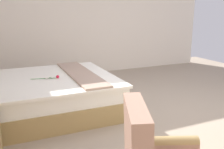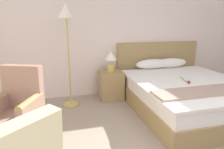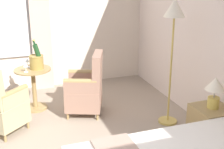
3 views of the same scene
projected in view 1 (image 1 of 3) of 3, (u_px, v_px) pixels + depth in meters
name	position (u px, v px, depth m)	size (l,w,h in m)	color
ground_plane	(174.00, 116.00, 3.82)	(7.80, 7.80, 0.00)	gray
wall_far_side	(99.00, 12.00, 6.29)	(0.12, 6.02, 3.08)	silver
bed	(39.00, 94.00, 3.88)	(1.89, 2.26, 1.09)	#9B7F4D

